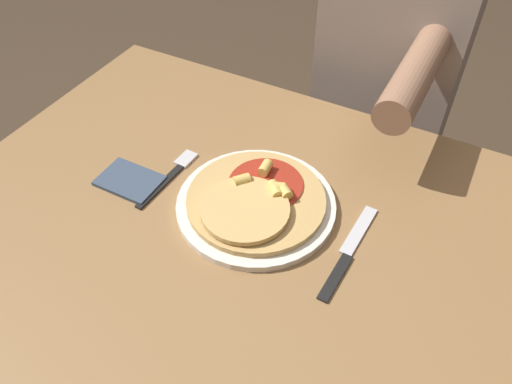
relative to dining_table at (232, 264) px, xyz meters
name	(u,v)px	position (x,y,z in m)	size (l,w,h in m)	color
dining_table	(232,264)	(0.00, 0.00, 0.00)	(1.06, 0.84, 0.75)	olive
plate	(256,205)	(0.02, 0.05, 0.13)	(0.29, 0.29, 0.01)	silver
pizza	(255,200)	(0.02, 0.05, 0.14)	(0.25, 0.25, 0.04)	tan
fork	(171,175)	(-0.16, 0.05, 0.12)	(0.03, 0.18, 0.00)	black
knife	(348,253)	(0.21, 0.03, 0.12)	(0.03, 0.22, 0.00)	black
napkin	(129,182)	(-0.22, 0.00, 0.12)	(0.12, 0.08, 0.01)	#38475B
person_diner	(389,77)	(0.10, 0.63, 0.09)	(0.33, 0.52, 1.24)	#2D2D38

